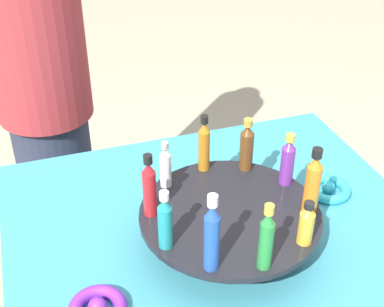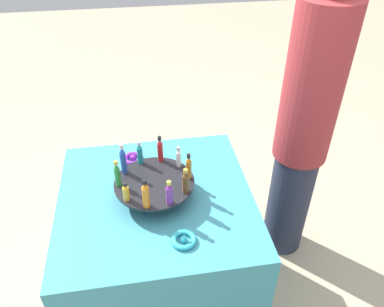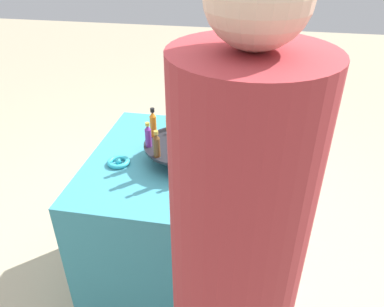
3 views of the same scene
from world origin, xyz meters
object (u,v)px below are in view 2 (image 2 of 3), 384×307
at_px(display_stand, 155,186).
at_px(bottle_amber, 189,167).
at_px(bottle_red, 160,150).
at_px(bottle_orange, 146,194).
at_px(person_figure, 303,131).
at_px(bottle_brown, 186,182).
at_px(ribbon_bow_teal, 184,240).
at_px(bottle_blue, 123,160).
at_px(bottle_gold, 126,192).
at_px(bottle_teal, 140,153).
at_px(bottle_clear, 179,157).
at_px(bottle_green, 117,175).
at_px(ribbon_bow_purple, 133,159).
at_px(bottle_purple, 169,193).

relative_size(display_stand, bottle_amber, 2.71).
bearing_deg(bottle_red, bottle_amber, -142.15).
relative_size(bottle_orange, person_figure, 0.08).
height_order(bottle_brown, ribbon_bow_teal, bottle_brown).
bearing_deg(person_figure, bottle_blue, -7.38).
bearing_deg(display_stand, bottle_gold, 127.85).
xyz_separation_m(bottle_brown, bottle_teal, (0.23, 0.18, -0.00)).
xyz_separation_m(bottle_clear, bottle_teal, (0.05, 0.17, 0.01)).
bearing_deg(bottle_clear, bottle_orange, 145.85).
relative_size(bottle_green, person_figure, 0.08).
distance_m(bottle_gold, ribbon_bow_purple, 0.39).
bearing_deg(bottle_green, ribbon_bow_teal, -138.68).
height_order(bottle_brown, bottle_amber, bottle_amber).
height_order(ribbon_bow_purple, person_figure, person_figure).
height_order(bottle_amber, bottle_clear, bottle_amber).
height_order(display_stand, bottle_teal, bottle_teal).
bearing_deg(ribbon_bow_purple, display_stand, -162.39).
xyz_separation_m(bottle_teal, ribbon_bow_teal, (-0.43, -0.14, -0.13)).
height_order(bottle_red, bottle_teal, bottle_red).
xyz_separation_m(bottle_brown, bottle_orange, (-0.06, 0.17, 0.01)).
relative_size(bottle_gold, bottle_orange, 0.64).
relative_size(bottle_amber, bottle_blue, 0.85).
bearing_deg(bottle_amber, person_figure, -66.65).
bearing_deg(bottle_purple, bottle_amber, -34.15).
bearing_deg(display_stand, bottle_purple, -160.15).
distance_m(bottle_clear, ribbon_bow_purple, 0.31).
relative_size(bottle_clear, bottle_red, 0.77).
height_order(bottle_orange, ribbon_bow_purple, bottle_orange).
bearing_deg(bottle_teal, bottle_brown, -142.15).
bearing_deg(bottle_red, display_stand, 163.85).
distance_m(bottle_amber, bottle_green, 0.31).
xyz_separation_m(bottle_clear, ribbon_bow_teal, (-0.38, 0.03, -0.12)).
bearing_deg(bottle_green, display_stand, -88.15).
xyz_separation_m(bottle_amber, bottle_teal, (0.14, 0.21, -0.01)).
distance_m(bottle_blue, ribbon_bow_teal, 0.45).
distance_m(bottle_green, ribbon_bow_teal, 0.39).
bearing_deg(ribbon_bow_teal, bottle_red, 6.19).
bearing_deg(person_figure, display_stand, -0.00).
height_order(display_stand, bottle_clear, bottle_clear).
height_order(bottle_brown, bottle_red, bottle_red).
distance_m(bottle_purple, bottle_green, 0.25).
distance_m(display_stand, ribbon_bow_teal, 0.30).
xyz_separation_m(bottle_brown, ribbon_bow_teal, (-0.19, 0.04, -0.13)).
xyz_separation_m(bottle_brown, bottle_clear, (0.18, 0.01, -0.01)).
xyz_separation_m(bottle_teal, bottle_gold, (-0.24, 0.07, -0.01)).
height_order(bottle_amber, bottle_blue, bottle_blue).
height_order(bottle_clear, bottle_blue, bottle_blue).
distance_m(bottle_purple, bottle_blue, 0.29).
relative_size(bottle_clear, bottle_green, 0.79).
height_order(bottle_green, ribbon_bow_purple, bottle_green).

